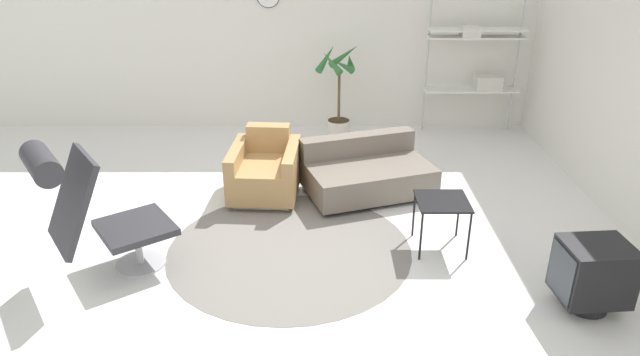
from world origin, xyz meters
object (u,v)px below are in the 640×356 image
crt_television (591,274)px  potted_plant (337,104)px  couch_low (365,174)px  shelf_unit (476,60)px  side_table (441,205)px  lounge_chair (85,202)px  armchair_red (264,172)px

crt_television → potted_plant: 4.24m
couch_low → crt_television: 2.65m
potted_plant → shelf_unit: size_ratio=0.70×
couch_low → side_table: bearing=97.8°
crt_television → couch_low: bearing=32.5°
side_table → potted_plant: size_ratio=0.37×
shelf_unit → side_table: bearing=-108.4°
side_table → crt_television: (1.00, -0.92, -0.13)m
potted_plant → couch_low: bearing=-81.0°
side_table → potted_plant: (-0.86, 2.89, 0.07)m
lounge_chair → couch_low: size_ratio=0.80×
potted_plant → side_table: bearing=-73.4°
couch_low → lounge_chair: bearing=16.5°
potted_plant → crt_television: bearing=-64.0°
couch_low → crt_television: bearing=108.4°
lounge_chair → potted_plant: (2.14, 3.39, -0.21)m
lounge_chair → crt_television: 4.04m
couch_low → armchair_red: bearing=-16.1°
lounge_chair → potted_plant: 4.02m
crt_television → shelf_unit: shelf_unit is taller
armchair_red → shelf_unit: (2.78, 2.03, 0.79)m
lounge_chair → armchair_red: lounge_chair is taller
couch_low → potted_plant: (-0.27, 1.69, 0.29)m
crt_television → armchair_red: bearing=48.4°
armchair_red → potted_plant: size_ratio=0.70×
crt_television → shelf_unit: 4.16m
side_table → potted_plant: bearing=106.6°
armchair_red → shelf_unit: shelf_unit is taller
armchair_red → potted_plant: (0.86, 1.74, 0.25)m
side_table → couch_low: bearing=116.4°
armchair_red → couch_low: size_ratio=0.60×
armchair_red → lounge_chair: bearing=55.5°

